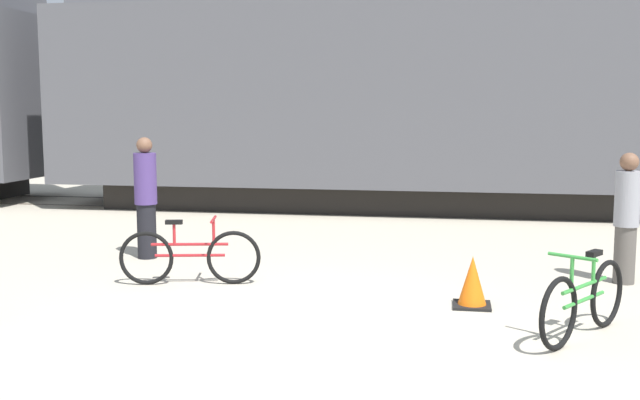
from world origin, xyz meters
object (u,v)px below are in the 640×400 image
object	(u,v)px
bicycle_green	(584,301)
person_in_purple	(146,197)
freight_train	(383,66)
bicycle_maroon	(190,256)
person_in_grey	(627,217)
traffic_cone	(472,283)

from	to	relation	value
bicycle_green	person_in_purple	bearing A→B (deg)	152.87
bicycle_green	person_in_purple	size ratio (longest dim) A/B	0.81
person_in_purple	freight_train	bearing A→B (deg)	67.29
freight_train	bicycle_maroon	xyz separation A→B (m)	(-1.61, -7.25, -2.63)
person_in_purple	person_in_grey	bearing A→B (deg)	-1.34
bicycle_green	person_in_grey	xyz separation A→B (m)	(0.85, 2.35, 0.46)
bicycle_green	traffic_cone	size ratio (longest dim) A/B	2.53
bicycle_maroon	bicycle_green	xyz separation A→B (m)	(4.30, -1.38, 0.00)
traffic_cone	freight_train	bearing A→B (deg)	102.46
freight_train	person_in_purple	bearing A→B (deg)	-115.34
freight_train	bicycle_green	xyz separation A→B (m)	(2.68, -8.63, -2.62)
freight_train	person_in_grey	xyz separation A→B (m)	(3.54, -6.28, -2.17)
freight_train	person_in_grey	size ratio (longest dim) A/B	26.92
bicycle_green	person_in_grey	world-z (taller)	person_in_grey
freight_train	person_in_purple	xyz separation A→B (m)	(-2.77, -5.84, -2.11)
freight_train	traffic_cone	world-z (taller)	freight_train
freight_train	bicycle_green	size ratio (longest dim) A/B	30.72
person_in_purple	traffic_cone	xyz separation A→B (m)	(4.47, -1.86, -0.61)
bicycle_green	person_in_purple	xyz separation A→B (m)	(-5.45, 2.79, 0.52)
bicycle_maroon	person_in_purple	distance (m)	1.89
bicycle_maroon	person_in_purple	size ratio (longest dim) A/B	0.98
bicycle_green	bicycle_maroon	bearing A→B (deg)	162.21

